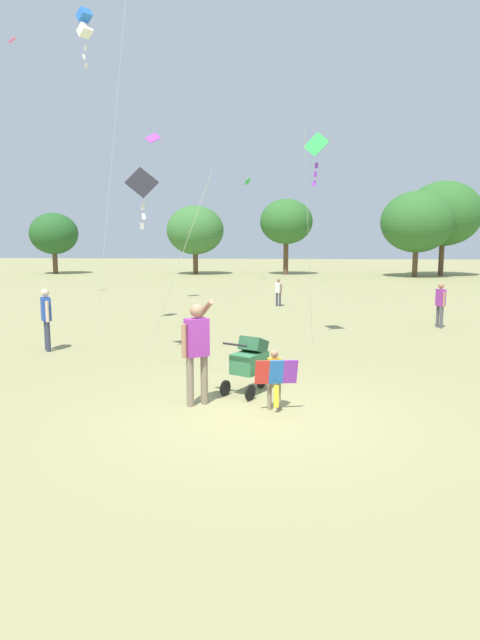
{
  "coord_description": "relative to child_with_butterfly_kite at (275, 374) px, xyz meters",
  "views": [
    {
      "loc": [
        0.45,
        -8.45,
        2.79
      ],
      "look_at": [
        -0.32,
        1.37,
        1.3
      ],
      "focal_mm": 31.27,
      "sensor_mm": 36.0,
      "label": 1
    }
  ],
  "objects": [
    {
      "name": "kite_orange_delta",
      "position": [
        -5.22,
        6.7,
        7.73
      ],
      "size": [
        1.9,
        2.16,
        8.76
      ],
      "color": "blue",
      "rests_on": "ground"
    },
    {
      "name": "person_adult_flyer",
      "position": [
        -1.29,
        0.18,
        0.43
      ],
      "size": [
        0.52,
        0.68,
        1.77
      ],
      "color": "#7F705B",
      "rests_on": "ground"
    },
    {
      "name": "person_couple_left",
      "position": [
        -0.07,
        13.5,
        0.05
      ],
      "size": [
        0.27,
        0.27,
        1.1
      ],
      "color": "#33384C",
      "rests_on": "ground"
    },
    {
      "name": "kite_green_novelty",
      "position": [
        0.89,
        5.86,
        4.22
      ],
      "size": [
        0.73,
        3.27,
        5.42
      ],
      "color": "green",
      "rests_on": "ground"
    },
    {
      "name": "kite_adult_black",
      "position": [
        -2.97,
        3.64,
        3.16
      ],
      "size": [
        2.42,
        3.63,
        4.33
      ],
      "color": "black",
      "rests_on": "ground"
    },
    {
      "name": "treeline_distant",
      "position": [
        3.46,
        31.31,
        3.17
      ],
      "size": [
        32.35,
        6.04,
        6.56
      ],
      "color": "brown",
      "rests_on": "ground"
    },
    {
      "name": "person_sitting_far",
      "position": [
        -5.62,
        4.27,
        0.31
      ],
      "size": [
        0.35,
        0.43,
        1.53
      ],
      "color": "#33384C",
      "rests_on": "ground"
    },
    {
      "name": "person_red_shirt",
      "position": [
        4.9,
        8.56,
        0.22
      ],
      "size": [
        0.26,
        0.43,
        1.38
      ],
      "color": "#4C4C51",
      "rests_on": "ground"
    },
    {
      "name": "distant_kites_cluster",
      "position": [
        -0.09,
        18.85,
        10.92
      ],
      "size": [
        25.6,
        11.88,
        12.04
      ],
      "color": "pink"
    },
    {
      "name": "ground_plane",
      "position": [
        -0.33,
        -0.26,
        -0.59
      ],
      "size": [
        120.0,
        120.0,
        0.0
      ],
      "primitive_type": "plane",
      "color": "#938E5B"
    },
    {
      "name": "child_with_butterfly_kite",
      "position": [
        0.0,
        0.0,
        0.0
      ],
      "size": [
        0.69,
        0.4,
        0.98
      ],
      "color": "#7F705B",
      "rests_on": "ground"
    },
    {
      "name": "stroller",
      "position": [
        -0.45,
        0.96,
        0.02
      ],
      "size": [
        0.85,
        1.09,
        1.03
      ],
      "color": "black",
      "rests_on": "ground"
    }
  ]
}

